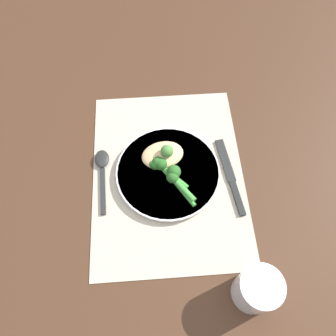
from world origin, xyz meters
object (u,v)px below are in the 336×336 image
Objects in this scene: broccoli_stalk_left at (160,165)px; broccoli_stalk_rear at (165,169)px; knife at (231,177)px; chicken_fillet at (163,155)px; water_glass at (257,290)px; plate at (168,172)px; broccoli_stalk_front at (175,176)px; spoon at (102,166)px.

broccoli_stalk_left and broccoli_stalk_rear have the same top height.
chicken_fillet is at bearing 152.87° from knife.
water_glass is (0.28, 0.16, 0.02)m from broccoli_stalk_left.
chicken_fillet reaches higher than plate.
plate is 2.00× the size of broccoli_stalk_rear.
knife is (0.02, 0.14, -0.01)m from plate.
broccoli_stalk_rear reaches higher than plate.
broccoli_stalk_front is (0.06, 0.02, 0.00)m from chicken_fillet.
chicken_fillet is (-0.04, -0.01, 0.02)m from plate.
water_glass is (0.27, 0.15, 0.02)m from broccoli_stalk_rear.
broccoli_stalk_rear is 0.03m from broccoli_stalk_front.
knife is 2.11× the size of water_glass.
chicken_fillet is 0.35m from water_glass.
broccoli_stalk_rear is 0.15m from knife.
spoon is (0.01, -0.14, -0.02)m from chicken_fillet.
broccoli_stalk_front reaches higher than chicken_fillet.
broccoli_stalk_front is at bearing 22.02° from chicken_fillet.
broccoli_stalk_left is at bearing 162.06° from knife.
knife is at bearing -54.30° from broccoli_stalk_left.
plate is at bearing -13.40° from spoon.
broccoli_stalk_front is 0.18m from spoon.
chicken_fillet is 1.17× the size of water_glass.
broccoli_stalk_rear is 0.73× the size of spoon.
broccoli_stalk_rear is (0.04, 0.00, -0.00)m from chicken_fillet.
spoon is 1.73× the size of water_glass.
chicken_fillet is at bearing -164.61° from plate.
water_glass reaches higher than broccoli_stalk_left.
chicken_fillet is 0.06m from broccoli_stalk_front.
water_glass is at bearing -94.84° from broccoli_stalk_front.
broccoli_stalk_left reaches higher than spoon.
broccoli_stalk_rear is 1.22× the size of broccoli_stalk_front.
broccoli_stalk_rear is at bearing -13.93° from spoon.
plate is 0.16m from spoon.
broccoli_stalk_front is at bearing -81.65° from broccoli_stalk_rear.
chicken_fillet is at bearing 58.61° from broccoli_stalk_rear.
broccoli_stalk_left is 0.04m from broccoli_stalk_front.
knife is 0.30m from spoon.
spoon is 0.43m from water_glass.
broccoli_stalk_front reaches higher than broccoli_stalk_left.
spoon is at bearing 132.62° from broccoli_stalk_rear.
broccoli_stalk_left is (0.03, -0.01, -0.00)m from chicken_fillet.
broccoli_stalk_rear is (0.00, -0.01, 0.02)m from plate.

